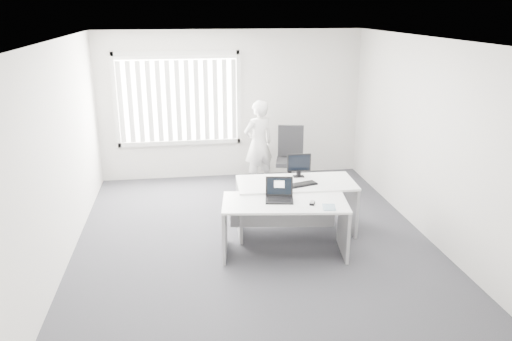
{
  "coord_description": "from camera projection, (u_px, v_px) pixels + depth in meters",
  "views": [
    {
      "loc": [
        -0.93,
        -6.38,
        3.2
      ],
      "look_at": [
        0.05,
        0.15,
        1.02
      ],
      "focal_mm": 35.0,
      "sensor_mm": 36.0,
      "label": 1
    }
  ],
  "objects": [
    {
      "name": "blinds",
      "position": [
        178.0,
        101.0,
        9.24
      ],
      "size": [
        2.2,
        0.1,
        1.5
      ],
      "primitive_type": null,
      "color": "white",
      "rests_on": "wall_back"
    },
    {
      "name": "wall_front",
      "position": [
        310.0,
        250.0,
        3.87
      ],
      "size": [
        5.0,
        0.02,
        2.8
      ],
      "primitive_type": "cube",
      "color": "silver",
      "rests_on": "ground"
    },
    {
      "name": "wall_right",
      "position": [
        429.0,
        140.0,
        7.04
      ],
      "size": [
        0.02,
        6.0,
        2.8
      ],
      "primitive_type": "cube",
      "color": "silver",
      "rests_on": "ground"
    },
    {
      "name": "booklet",
      "position": [
        329.0,
        207.0,
        6.37
      ],
      "size": [
        0.2,
        0.25,
        0.01
      ],
      "primitive_type": "cube",
      "rotation": [
        0.0,
        0.0,
        -0.2
      ],
      "color": "silver",
      "rests_on": "desk_near"
    },
    {
      "name": "ground",
      "position": [
        254.0,
        241.0,
        7.13
      ],
      "size": [
        6.0,
        6.0,
        0.0
      ],
      "primitive_type": "plane",
      "color": "#48474E",
      "rests_on": "ground"
    },
    {
      "name": "ceiling",
      "position": [
        254.0,
        39.0,
        6.25
      ],
      "size": [
        5.0,
        6.0,
        0.02
      ],
      "primitive_type": "cube",
      "color": "white",
      "rests_on": "wall_back"
    },
    {
      "name": "wall_back",
      "position": [
        231.0,
        105.0,
        9.51
      ],
      "size": [
        5.0,
        0.02,
        2.8
      ],
      "primitive_type": "cube",
      "color": "silver",
      "rests_on": "ground"
    },
    {
      "name": "laptop",
      "position": [
        279.0,
        191.0,
        6.54
      ],
      "size": [
        0.41,
        0.38,
        0.28
      ],
      "primitive_type": null,
      "rotation": [
        0.0,
        0.0,
        -0.17
      ],
      "color": "black",
      "rests_on": "desk_near"
    },
    {
      "name": "monitor",
      "position": [
        299.0,
        165.0,
        7.39
      ],
      "size": [
        0.36,
        0.13,
        0.35
      ],
      "primitive_type": null,
      "rotation": [
        0.0,
        0.0,
        -0.06
      ],
      "color": "black",
      "rests_on": "desk_far"
    },
    {
      "name": "window",
      "position": [
        178.0,
        99.0,
        9.28
      ],
      "size": [
        2.32,
        0.06,
        1.76
      ],
      "primitive_type": "cube",
      "color": "silver",
      "rests_on": "wall_back"
    },
    {
      "name": "mouse",
      "position": [
        312.0,
        203.0,
        6.47
      ],
      "size": [
        0.1,
        0.12,
        0.04
      ],
      "primitive_type": null,
      "rotation": [
        0.0,
        0.0,
        -0.41
      ],
      "color": "#B3B4B6",
      "rests_on": "paper_sheet"
    },
    {
      "name": "person",
      "position": [
        259.0,
        144.0,
        9.1
      ],
      "size": [
        0.69,
        0.58,
        1.61
      ],
      "primitive_type": "imported",
      "rotation": [
        0.0,
        0.0,
        3.52
      ],
      "color": "white",
      "rests_on": "ground"
    },
    {
      "name": "keyboard",
      "position": [
        300.0,
        185.0,
        7.08
      ],
      "size": [
        0.52,
        0.3,
        0.02
      ],
      "primitive_type": "cube",
      "rotation": [
        0.0,
        0.0,
        0.3
      ],
      "color": "black",
      "rests_on": "desk_far"
    },
    {
      "name": "desk_near",
      "position": [
        285.0,
        216.0,
        6.64
      ],
      "size": [
        1.73,
        0.98,
        0.75
      ],
      "rotation": [
        0.0,
        0.0,
        -0.13
      ],
      "color": "white",
      "rests_on": "ground"
    },
    {
      "name": "paper_sheet",
      "position": [
        312.0,
        205.0,
        6.45
      ],
      "size": [
        0.32,
        0.27,
        0.0
      ],
      "primitive_type": "cube",
      "rotation": [
        0.0,
        0.0,
        -0.3
      ],
      "color": "white",
      "rests_on": "desk_near"
    },
    {
      "name": "office_chair",
      "position": [
        290.0,
        169.0,
        9.18
      ],
      "size": [
        0.78,
        0.78,
        1.13
      ],
      "rotation": [
        0.0,
        0.0,
        -0.25
      ],
      "color": "black",
      "rests_on": "ground"
    },
    {
      "name": "desk_far",
      "position": [
        296.0,
        196.0,
        7.29
      ],
      "size": [
        1.73,
        0.87,
        0.78
      ],
      "rotation": [
        0.0,
        0.0,
        -0.04
      ],
      "color": "white",
      "rests_on": "ground"
    },
    {
      "name": "wall_left",
      "position": [
        60.0,
        155.0,
        6.34
      ],
      "size": [
        0.02,
        6.0,
        2.8
      ],
      "primitive_type": "cube",
      "color": "silver",
      "rests_on": "ground"
    }
  ]
}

